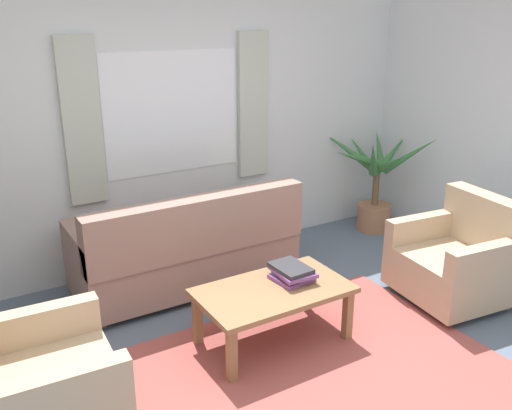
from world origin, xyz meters
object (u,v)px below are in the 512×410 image
object	(u,v)px
coffee_table	(273,295)
armchair_left	(33,387)
book_stack_on_table	(292,272)
potted_plant	(375,184)
armchair_right	(459,259)
couch	(188,250)

from	to	relation	value
coffee_table	armchair_left	bearing A→B (deg)	-175.11
book_stack_on_table	potted_plant	world-z (taller)	potted_plant
armchair_left	potted_plant	bearing A→B (deg)	-66.72
coffee_table	book_stack_on_table	bearing A→B (deg)	15.02
armchair_right	potted_plant	bearing A→B (deg)	169.57
armchair_left	potted_plant	distance (m)	4.12
book_stack_on_table	potted_plant	xyz separation A→B (m)	(1.97, 1.25, 0.04)
potted_plant	coffee_table	bearing A→B (deg)	-149.06
potted_plant	armchair_left	bearing A→B (deg)	-159.47
couch	potted_plant	distance (m)	2.36
couch	armchair_right	distance (m)	2.30
book_stack_on_table	armchair_left	bearing A→B (deg)	-174.04
couch	book_stack_on_table	distance (m)	1.11
couch	armchair_right	xyz separation A→B (m)	(1.88, -1.32, -0.01)
coffee_table	book_stack_on_table	xyz separation A→B (m)	(0.19, 0.05, 0.11)
book_stack_on_table	armchair_right	bearing A→B (deg)	-10.98
couch	coffee_table	size ratio (longest dim) A/B	1.73
armchair_right	book_stack_on_table	bearing A→B (deg)	-94.61
book_stack_on_table	couch	bearing A→B (deg)	109.91
couch	armchair_left	bearing A→B (deg)	39.14
armchair_left	potted_plant	world-z (taller)	potted_plant
couch	book_stack_on_table	world-z (taller)	couch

